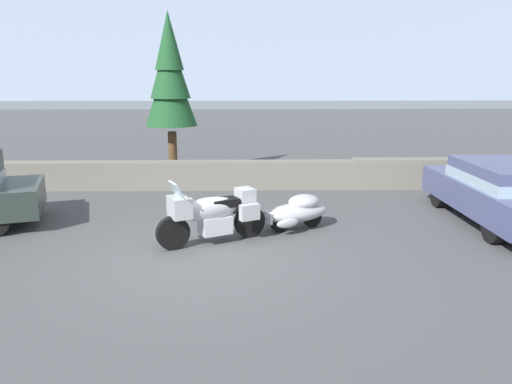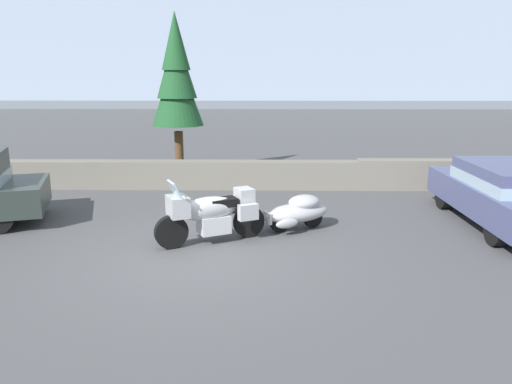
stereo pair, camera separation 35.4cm
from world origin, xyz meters
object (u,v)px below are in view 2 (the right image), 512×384
object	(u,v)px
touring_motorcycle	(211,213)
car_shaped_trailer	(297,211)
sedan_at_right_edge	(505,192)
pine_tree_tall	(176,76)

from	to	relation	value
touring_motorcycle	car_shaped_trailer	bearing A→B (deg)	25.96
touring_motorcycle	car_shaped_trailer	world-z (taller)	touring_motorcycle
car_shaped_trailer	sedan_at_right_edge	world-z (taller)	sedan_at_right_edge
car_shaped_trailer	pine_tree_tall	world-z (taller)	pine_tree_tall
car_shaped_trailer	pine_tree_tall	bearing A→B (deg)	121.64
touring_motorcycle	car_shaped_trailer	size ratio (longest dim) A/B	1.00
touring_motorcycle	sedan_at_right_edge	size ratio (longest dim) A/B	0.47
touring_motorcycle	pine_tree_tall	distance (m)	7.23
car_shaped_trailer	sedan_at_right_edge	bearing A→B (deg)	4.15
touring_motorcycle	pine_tree_tall	xyz separation A→B (m)	(-1.69, 6.51, 2.64)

